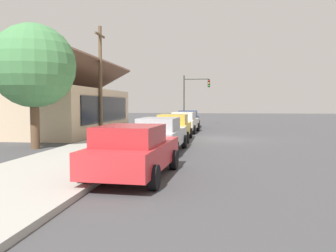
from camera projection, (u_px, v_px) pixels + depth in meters
name	position (u px, v px, depth m)	size (l,w,h in m)	color
ground_plane	(221.00, 139.00, 21.54)	(120.00, 120.00, 0.00)	#424244
sidewalk_curb	(133.00, 137.00, 22.28)	(60.00, 4.20, 0.16)	#A3A099
car_cherry	(134.00, 151.00, 10.30)	(4.74, 2.31, 1.59)	red
car_silver	(161.00, 134.00, 15.75)	(4.92, 2.14, 1.59)	silver
car_mustard	(174.00, 127.00, 20.77)	(4.56, 2.03, 1.59)	gold
car_ivory	(185.00, 122.00, 26.59)	(4.89, 2.17, 1.59)	silver
car_navy	(188.00, 119.00, 32.12)	(4.75, 2.11, 1.59)	navy
storefront_building	(60.00, 109.00, 26.22)	(13.52, 7.63, 5.36)	#CCB293
shade_tree	(34.00, 66.00, 16.77)	(4.05, 4.05, 6.08)	brown
traffic_light_main	(194.00, 92.00, 36.36)	(0.37, 2.79, 5.20)	#383833
utility_pole_wooden	(100.00, 79.00, 23.82)	(1.80, 0.24, 7.50)	brown
fire_hydrant_red	(154.00, 131.00, 21.94)	(0.22, 0.22, 0.71)	red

